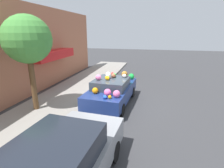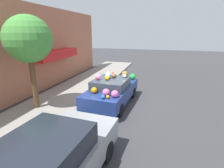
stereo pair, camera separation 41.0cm
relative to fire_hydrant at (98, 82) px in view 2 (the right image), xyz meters
The scene contains 7 objects.
ground_plane 2.70m from the fire_hydrant, 144.66° to the right, with size 60.00×60.00×0.00m, color #38383A.
sidewalk_curb 2.49m from the fire_hydrant, 151.80° to the left, with size 24.00×3.20×0.12m.
building_facade 4.46m from the fire_hydrant, 121.18° to the left, with size 18.00×1.20×5.15m.
street_tree 5.10m from the fire_hydrant, 157.01° to the left, with size 2.04×2.04×4.19m.
fire_hydrant is the anchor object (origin of this frame).
art_car 2.72m from the fire_hydrant, 144.20° to the right, with size 4.12×2.04×1.70m.
parked_car_plain 7.79m from the fire_hydrant, 167.07° to the right, with size 4.33×2.07×1.51m.
Camera 2 is at (-8.14, -2.46, 3.59)m, focal length 28.00 mm.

